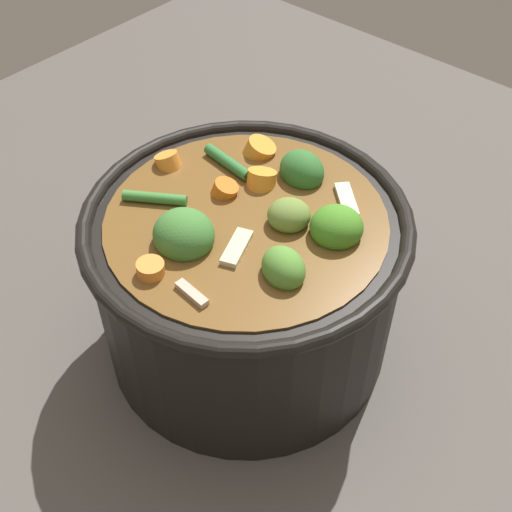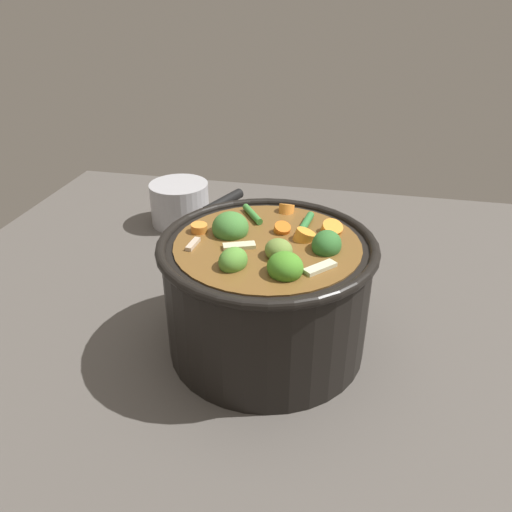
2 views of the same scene
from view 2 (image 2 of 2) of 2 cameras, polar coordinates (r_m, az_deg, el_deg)
name	(u,v)px [view 2 (image 2 of 2)]	position (r m, az deg, el deg)	size (l,w,h in m)	color
ground_plane	(266,343)	(0.67, 1.15, -9.78)	(1.10, 1.10, 0.00)	#514C47
cooking_pot	(267,292)	(0.62, 1.22, -4.07)	(0.26, 0.26, 0.17)	black
small_saucepan	(181,203)	(0.97, -8.40, 5.86)	(0.18, 0.14, 0.08)	#ADADB2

